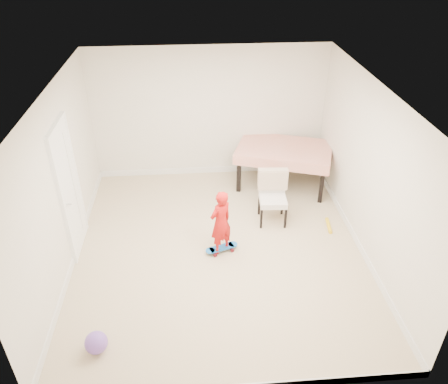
{
  "coord_description": "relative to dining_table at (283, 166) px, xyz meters",
  "views": [
    {
      "loc": [
        -0.35,
        -5.41,
        4.51
      ],
      "look_at": [
        0.1,
        0.2,
        0.95
      ],
      "focal_mm": 35.0,
      "sensor_mm": 36.0,
      "label": 1
    }
  ],
  "objects": [
    {
      "name": "wall_left",
      "position": [
        -3.61,
        -1.89,
        0.89
      ],
      "size": [
        0.04,
        5.0,
        2.6
      ],
      "primitive_type": "cube",
      "color": "silver",
      "rests_on": "ground"
    },
    {
      "name": "baseboard_right",
      "position": [
        0.86,
        -1.89,
        -0.35
      ],
      "size": [
        0.02,
        5.0,
        0.12
      ],
      "primitive_type": "cube",
      "color": "white",
      "rests_on": "ground"
    },
    {
      "name": "foam_toy",
      "position": [
        0.54,
        -1.46,
        -0.38
      ],
      "size": [
        0.11,
        0.4,
        0.06
      ],
      "primitive_type": "cylinder",
      "rotation": [
        1.57,
        0.0,
        -0.12
      ],
      "color": "yellow",
      "rests_on": "ground"
    },
    {
      "name": "wall_right",
      "position": [
        0.85,
        -1.89,
        0.89
      ],
      "size": [
        0.04,
        5.0,
        2.6
      ],
      "primitive_type": "cube",
      "color": "silver",
      "rests_on": "ground"
    },
    {
      "name": "door",
      "position": [
        -3.61,
        -1.59,
        0.61
      ],
      "size": [
        0.11,
        0.94,
        2.11
      ],
      "primitive_type": "cube",
      "color": "white",
      "rests_on": "ground"
    },
    {
      "name": "ground",
      "position": [
        -1.38,
        -1.89,
        -0.41
      ],
      "size": [
        5.0,
        5.0,
        0.0
      ],
      "primitive_type": "plane",
      "color": "tan",
      "rests_on": "ground"
    },
    {
      "name": "dining_chair",
      "position": [
        -0.41,
        -1.2,
        0.05
      ],
      "size": [
        0.54,
        0.62,
        0.93
      ],
      "primitive_type": null,
      "rotation": [
        0.0,
        0.0,
        -0.06
      ],
      "color": "white",
      "rests_on": "ground"
    },
    {
      "name": "balloon",
      "position": [
        -3.0,
        -3.7,
        -0.27
      ],
      "size": [
        0.28,
        0.28,
        0.28
      ],
      "primitive_type": "sphere",
      "color": "#774EBC",
      "rests_on": "ground"
    },
    {
      "name": "baseboard_left",
      "position": [
        -3.62,
        -1.89,
        -0.35
      ],
      "size": [
        0.02,
        5.0,
        0.12
      ],
      "primitive_type": "cube",
      "color": "white",
      "rests_on": "ground"
    },
    {
      "name": "ceiling",
      "position": [
        -1.38,
        -1.89,
        2.17
      ],
      "size": [
        4.5,
        5.0,
        0.04
      ],
      "primitive_type": "cube",
      "color": "white",
      "rests_on": "wall_back"
    },
    {
      "name": "baseboard_back",
      "position": [
        -1.38,
        0.6,
        -0.35
      ],
      "size": [
        4.5,
        0.02,
        0.12
      ],
      "primitive_type": "cube",
      "color": "white",
      "rests_on": "ground"
    },
    {
      "name": "skateboard",
      "position": [
        -1.34,
        -1.95,
        -0.37
      ],
      "size": [
        0.57,
        0.36,
        0.08
      ],
      "primitive_type": null,
      "rotation": [
        0.0,
        0.0,
        0.33
      ],
      "color": "blue",
      "rests_on": "ground"
    },
    {
      "name": "dining_table",
      "position": [
        0.0,
        0.0,
        0.0
      ],
      "size": [
        2.0,
        1.6,
        0.82
      ],
      "primitive_type": null,
      "rotation": [
        0.0,
        0.0,
        -0.33
      ],
      "color": "red",
      "rests_on": "ground"
    },
    {
      "name": "wall_front",
      "position": [
        -1.38,
        -4.37,
        0.89
      ],
      "size": [
        4.5,
        0.04,
        2.6
      ],
      "primitive_type": "cube",
      "color": "silver",
      "rests_on": "ground"
    },
    {
      "name": "wall_back",
      "position": [
        -1.38,
        0.59,
        0.89
      ],
      "size": [
        4.5,
        0.04,
        2.6
      ],
      "primitive_type": "cube",
      "color": "silver",
      "rests_on": "ground"
    },
    {
      "name": "child",
      "position": [
        -1.36,
        -1.96,
        0.13
      ],
      "size": [
        0.47,
        0.44,
        1.08
      ],
      "primitive_type": "imported",
      "rotation": [
        0.0,
        0.0,
        3.77
      ],
      "color": "red",
      "rests_on": "ground"
    }
  ]
}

